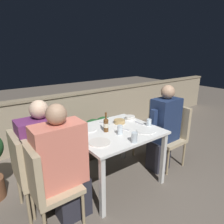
% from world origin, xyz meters
% --- Properties ---
extents(ground_plane, '(16.00, 16.00, 0.00)m').
position_xyz_m(ground_plane, '(0.00, 0.00, 0.00)').
color(ground_plane, '#665B51').
extents(parapet_wall, '(9.00, 0.18, 0.92)m').
position_xyz_m(parapet_wall, '(0.00, 1.58, 0.47)').
color(parapet_wall, gray).
rests_on(parapet_wall, ground_plane).
extents(dining_table, '(1.04, 0.89, 0.74)m').
position_xyz_m(dining_table, '(0.00, 0.00, 0.65)').
color(dining_table, white).
rests_on(dining_table, ground_plane).
extents(planter_hedge, '(0.79, 0.47, 0.60)m').
position_xyz_m(planter_hedge, '(0.21, 0.82, 0.34)').
color(planter_hedge, brown).
rests_on(planter_hedge, ground_plane).
extents(chair_left_near, '(0.44, 0.44, 0.91)m').
position_xyz_m(chair_left_near, '(-0.97, -0.19, 0.54)').
color(chair_left_near, tan).
rests_on(chair_left_near, ground_plane).
extents(person_coral_top, '(0.52, 0.26, 1.25)m').
position_xyz_m(person_coral_top, '(-0.77, -0.19, 0.62)').
color(person_coral_top, '#282833').
rests_on(person_coral_top, ground_plane).
extents(chair_left_far, '(0.44, 0.44, 0.91)m').
position_xyz_m(chair_left_far, '(-1.03, 0.14, 0.54)').
color(chair_left_far, tan).
rests_on(chair_left_far, ground_plane).
extents(person_purple_stripe, '(0.52, 0.26, 1.22)m').
position_xyz_m(person_purple_stripe, '(-0.82, 0.14, 0.61)').
color(person_purple_stripe, '#282833').
rests_on(person_purple_stripe, ground_plane).
extents(chair_right_near, '(0.44, 0.44, 0.91)m').
position_xyz_m(chair_right_near, '(0.97, -0.14, 0.54)').
color(chair_right_near, tan).
rests_on(chair_right_near, ground_plane).
extents(person_navy_jumper, '(0.48, 0.26, 1.24)m').
position_xyz_m(person_navy_jumper, '(0.77, -0.14, 0.62)').
color(person_navy_jumper, '#282833').
rests_on(person_navy_jumper, ground_plane).
extents(chair_right_far, '(0.44, 0.44, 0.91)m').
position_xyz_m(chair_right_far, '(0.95, 0.16, 0.54)').
color(chair_right_far, tan).
rests_on(chair_right_far, ground_plane).
extents(beer_bottle, '(0.06, 0.06, 0.24)m').
position_xyz_m(beer_bottle, '(-0.12, 0.04, 0.83)').
color(beer_bottle, brown).
rests_on(beer_bottle, dining_table).
extents(plate_0, '(0.21, 0.21, 0.01)m').
position_xyz_m(plate_0, '(-0.27, 0.21, 0.74)').
color(plate_0, white).
rests_on(plate_0, dining_table).
extents(plate_1, '(0.24, 0.24, 0.01)m').
position_xyz_m(plate_1, '(-0.35, -0.18, 0.74)').
color(plate_1, silver).
rests_on(plate_1, dining_table).
extents(plate_2, '(0.23, 0.23, 0.01)m').
position_xyz_m(plate_2, '(0.28, -0.25, 0.74)').
color(plate_2, white).
rests_on(plate_2, dining_table).
extents(bowl_0, '(0.15, 0.15, 0.05)m').
position_xyz_m(bowl_0, '(0.20, 0.16, 0.77)').
color(bowl_0, tan).
rests_on(bowl_0, dining_table).
extents(bowl_1, '(0.14, 0.14, 0.05)m').
position_xyz_m(bowl_1, '(0.43, 0.20, 0.77)').
color(bowl_1, silver).
rests_on(bowl_1, dining_table).
extents(glass_cup_0, '(0.07, 0.07, 0.11)m').
position_xyz_m(glass_cup_0, '(-0.04, -0.39, 0.80)').
color(glass_cup_0, silver).
rests_on(glass_cup_0, dining_table).
extents(glass_cup_1, '(0.06, 0.06, 0.11)m').
position_xyz_m(glass_cup_1, '(-0.03, -0.14, 0.80)').
color(glass_cup_1, silver).
rests_on(glass_cup_1, dining_table).
extents(glass_cup_2, '(0.06, 0.06, 0.09)m').
position_xyz_m(glass_cup_2, '(0.45, -0.14, 0.78)').
color(glass_cup_2, silver).
rests_on(glass_cup_2, dining_table).
extents(fork_0, '(0.07, 0.17, 0.01)m').
position_xyz_m(fork_0, '(0.02, 0.27, 0.74)').
color(fork_0, silver).
rests_on(fork_0, dining_table).
extents(fork_1, '(0.02, 0.17, 0.01)m').
position_xyz_m(fork_1, '(0.41, -0.01, 0.74)').
color(fork_1, silver).
rests_on(fork_1, dining_table).
extents(fork_2, '(0.09, 0.16, 0.01)m').
position_xyz_m(fork_2, '(0.10, -0.04, 0.74)').
color(fork_2, silver).
rests_on(fork_2, dining_table).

